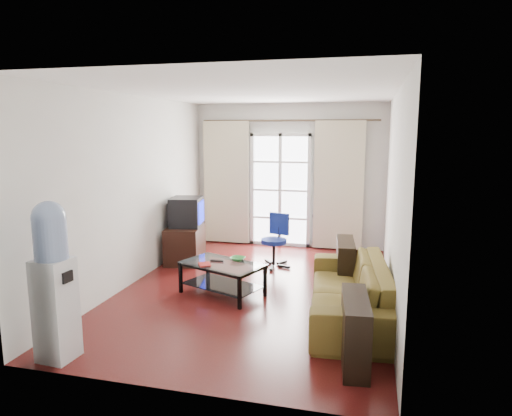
{
  "coord_description": "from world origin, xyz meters",
  "views": [
    {
      "loc": [
        1.5,
        -5.91,
        2.21
      ],
      "look_at": [
        -0.07,
        0.35,
        1.1
      ],
      "focal_mm": 32.0,
      "sensor_mm": 36.0,
      "label": 1
    }
  ],
  "objects_px": {
    "task_chair": "(275,251)",
    "tv_stand": "(185,244)",
    "crt_tv": "(185,212)",
    "sofa": "(349,289)",
    "water_cooler": "(53,278)",
    "coffee_table": "(222,274)"
  },
  "relations": [
    {
      "from": "tv_stand",
      "to": "coffee_table",
      "type": "bearing_deg",
      "value": -60.19
    },
    {
      "from": "tv_stand",
      "to": "water_cooler",
      "type": "distance_m",
      "value": 3.46
    },
    {
      "from": "tv_stand",
      "to": "task_chair",
      "type": "bearing_deg",
      "value": -5.52
    },
    {
      "from": "sofa",
      "to": "tv_stand",
      "type": "xyz_separation_m",
      "value": [
        -2.81,
        1.67,
        -0.03
      ]
    },
    {
      "from": "coffee_table",
      "to": "crt_tv",
      "type": "distance_m",
      "value": 1.87
    },
    {
      "from": "sofa",
      "to": "task_chair",
      "type": "distance_m",
      "value": 2.19
    },
    {
      "from": "sofa",
      "to": "crt_tv",
      "type": "bearing_deg",
      "value": -126.89
    },
    {
      "from": "coffee_table",
      "to": "crt_tv",
      "type": "height_order",
      "value": "crt_tv"
    },
    {
      "from": "water_cooler",
      "to": "task_chair",
      "type": "bearing_deg",
      "value": 72.72
    },
    {
      "from": "crt_tv",
      "to": "water_cooler",
      "type": "distance_m",
      "value": 3.47
    },
    {
      "from": "task_chair",
      "to": "water_cooler",
      "type": "bearing_deg",
      "value": -96.35
    },
    {
      "from": "sofa",
      "to": "water_cooler",
      "type": "relative_size",
      "value": 1.49
    },
    {
      "from": "coffee_table",
      "to": "task_chair",
      "type": "height_order",
      "value": "task_chair"
    },
    {
      "from": "coffee_table",
      "to": "tv_stand",
      "type": "height_order",
      "value": "tv_stand"
    },
    {
      "from": "coffee_table",
      "to": "water_cooler",
      "type": "height_order",
      "value": "water_cooler"
    },
    {
      "from": "task_chair",
      "to": "water_cooler",
      "type": "distance_m",
      "value": 3.84
    },
    {
      "from": "crt_tv",
      "to": "task_chair",
      "type": "relative_size",
      "value": 0.7
    },
    {
      "from": "sofa",
      "to": "crt_tv",
      "type": "xyz_separation_m",
      "value": [
        -2.81,
        1.71,
        0.52
      ]
    },
    {
      "from": "task_chair",
      "to": "sofa",
      "type": "bearing_deg",
      "value": -38.72
    },
    {
      "from": "sofa",
      "to": "coffee_table",
      "type": "distance_m",
      "value": 1.73
    },
    {
      "from": "task_chair",
      "to": "tv_stand",
      "type": "bearing_deg",
      "value": -160.53
    },
    {
      "from": "crt_tv",
      "to": "task_chair",
      "type": "bearing_deg",
      "value": -7.25
    }
  ]
}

